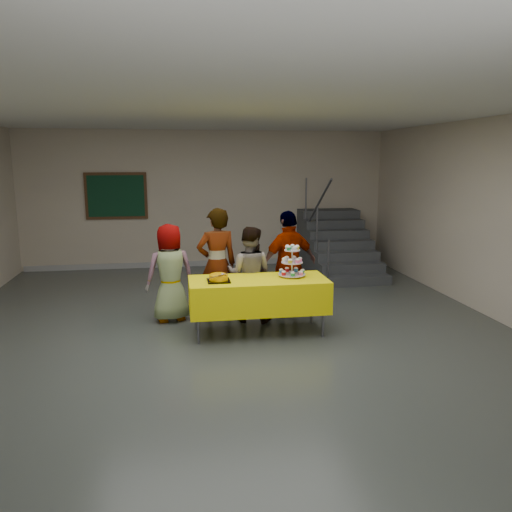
{
  "coord_description": "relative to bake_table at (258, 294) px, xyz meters",
  "views": [
    {
      "loc": [
        -0.69,
        -6.11,
        2.37
      ],
      "look_at": [
        0.39,
        0.6,
        1.05
      ],
      "focal_mm": 35.0,
      "sensor_mm": 36.0,
      "label": 1
    }
  ],
  "objects": [
    {
      "name": "schoolchild_c",
      "position": [
        -0.04,
        0.57,
        0.15
      ],
      "size": [
        0.83,
        0.74,
        1.41
      ],
      "primitive_type": "imported",
      "rotation": [
        0.0,
        0.0,
        2.78
      ],
      "color": "slate",
      "rests_on": "ground"
    },
    {
      "name": "staircase",
      "position": [
        2.31,
        3.73,
        -0.07
      ],
      "size": [
        1.3,
        2.4,
        2.04
      ],
      "color": "#424447",
      "rests_on": "ground"
    },
    {
      "name": "cupcake_stand",
      "position": [
        0.48,
        0.08,
        0.4
      ],
      "size": [
        0.38,
        0.38,
        0.44
      ],
      "color": "silver",
      "rests_on": "bake_table"
    },
    {
      "name": "noticeboard",
      "position": [
        -2.34,
        4.57,
        1.04
      ],
      "size": [
        1.3,
        0.05,
        1.0
      ],
      "color": "#472B16",
      "rests_on": "ground"
    },
    {
      "name": "bear_cake",
      "position": [
        -0.55,
        -0.05,
        0.27
      ],
      "size": [
        0.32,
        0.36,
        0.12
      ],
      "color": "black",
      "rests_on": "bake_table"
    },
    {
      "name": "room_shell",
      "position": [
        -0.39,
        -0.38,
        1.57
      ],
      "size": [
        10.0,
        10.04,
        3.02
      ],
      "color": "#4C514C",
      "rests_on": "ground"
    },
    {
      "name": "schoolchild_b",
      "position": [
        -0.5,
        0.72,
        0.28
      ],
      "size": [
        0.68,
        0.52,
        1.68
      ],
      "primitive_type": "imported",
      "rotation": [
        0.0,
        0.0,
        3.35
      ],
      "color": "slate",
      "rests_on": "ground"
    },
    {
      "name": "schoolchild_d",
      "position": [
        0.59,
        0.73,
        0.25
      ],
      "size": [
        1.03,
        0.7,
        1.62
      ],
      "primitive_type": "imported",
      "rotation": [
        0.0,
        0.0,
        3.5
      ],
      "color": "slate",
      "rests_on": "ground"
    },
    {
      "name": "bake_table",
      "position": [
        0.0,
        0.0,
        0.0
      ],
      "size": [
        1.88,
        0.78,
        0.77
      ],
      "color": "#595960",
      "rests_on": "ground"
    },
    {
      "name": "schoolchild_a",
      "position": [
        -1.19,
        0.76,
        0.17
      ],
      "size": [
        0.8,
        0.63,
        1.45
      ],
      "primitive_type": "imported",
      "rotation": [
        0.0,
        0.0,
        3.4
      ],
      "color": "slate",
      "rests_on": "ground"
    }
  ]
}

